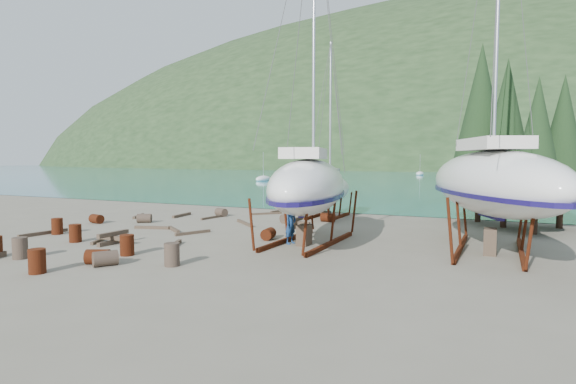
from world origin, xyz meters
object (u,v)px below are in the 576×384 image
at_px(large_sailboat_near, 309,185).
at_px(worker, 291,224).
at_px(small_sailboat_shore, 328,189).
at_px(large_sailboat_far, 492,182).

relative_size(large_sailboat_near, worker, 9.12).
bearing_deg(large_sailboat_near, small_sailboat_shore, 90.66).
distance_m(large_sailboat_near, large_sailboat_far, 8.13).
xyz_separation_m(large_sailboat_far, small_sailboat_shore, (-10.60, 8.22, -1.07)).
relative_size(small_sailboat_shore, worker, 6.36).
bearing_deg(small_sailboat_shore, large_sailboat_far, -41.98).
height_order(large_sailboat_far, worker, large_sailboat_far).
height_order(large_sailboat_far, small_sailboat_shore, large_sailboat_far).
distance_m(large_sailboat_far, small_sailboat_shore, 13.46).
xyz_separation_m(large_sailboat_far, worker, (-8.74, -1.93, -2.12)).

